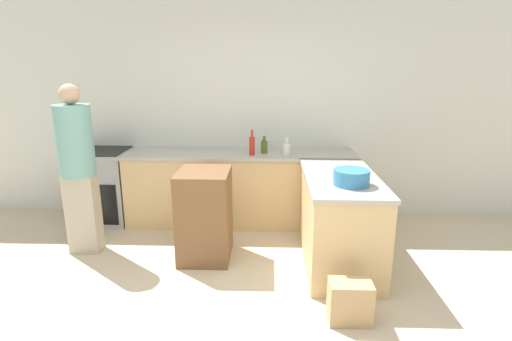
{
  "coord_description": "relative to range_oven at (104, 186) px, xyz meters",
  "views": [
    {
      "loc": [
        0.35,
        -2.56,
        1.93
      ],
      "look_at": [
        0.22,
        1.14,
        0.94
      ],
      "focal_mm": 28.0,
      "sensor_mm": 36.0,
      "label": 1
    }
  ],
  "objects": [
    {
      "name": "vinegar_bottle_clear",
      "position": [
        2.27,
        -0.16,
        0.53
      ],
      "size": [
        0.09,
        0.09,
        0.21
      ],
      "color": "silver",
      "rests_on": "counter_back"
    },
    {
      "name": "paper_bag",
      "position": [
        2.7,
        -2.0,
        -0.29
      ],
      "size": [
        0.33,
        0.21,
        0.33
      ],
      "color": "tan",
      "rests_on": "ground_plane"
    },
    {
      "name": "counter_peninsula",
      "position": [
        2.76,
        -1.01,
        -0.0
      ],
      "size": [
        0.69,
        1.42,
        0.89
      ],
      "color": "#D6B27A",
      "rests_on": "ground_plane"
    },
    {
      "name": "hot_sauce_bottle",
      "position": [
        1.87,
        -0.15,
        0.56
      ],
      "size": [
        0.06,
        0.06,
        0.3
      ],
      "color": "red",
      "rests_on": "counter_back"
    },
    {
      "name": "person_by_range",
      "position": [
        0.14,
        -0.88,
        0.5
      ],
      "size": [
        0.35,
        0.35,
        1.75
      ],
      "color": "#ADA38E",
      "rests_on": "ground_plane"
    },
    {
      "name": "ground_plane",
      "position": [
        1.72,
        -2.16,
        -0.45
      ],
      "size": [
        14.0,
        14.0,
        0.0
      ],
      "primitive_type": "plane",
      "color": "beige"
    },
    {
      "name": "island_table",
      "position": [
        1.42,
        -0.96,
        0.01
      ],
      "size": [
        0.51,
        0.58,
        0.91
      ],
      "color": "brown",
      "rests_on": "ground_plane"
    },
    {
      "name": "mixing_bowl",
      "position": [
        2.79,
        -1.31,
        0.51
      ],
      "size": [
        0.32,
        0.32,
        0.14
      ],
      "color": "teal",
      "rests_on": "counter_peninsula"
    },
    {
      "name": "wall_back",
      "position": [
        1.72,
        0.35,
        0.9
      ],
      "size": [
        8.0,
        0.06,
        2.7
      ],
      "color": "silver",
      "rests_on": "ground_plane"
    },
    {
      "name": "olive_oil_bottle",
      "position": [
        2.01,
        -0.03,
        0.52
      ],
      "size": [
        0.08,
        0.08,
        0.21
      ],
      "color": "#475B1E",
      "rests_on": "counter_back"
    },
    {
      "name": "counter_back",
      "position": [
        1.72,
        0.0,
        -0.0
      ],
      "size": [
        2.78,
        0.67,
        0.89
      ],
      "color": "#D6B27A",
      "rests_on": "ground_plane"
    },
    {
      "name": "range_oven",
      "position": [
        0.0,
        0.0,
        0.0
      ],
      "size": [
        0.65,
        0.65,
        0.91
      ],
      "color": "#99999E",
      "rests_on": "ground_plane"
    }
  ]
}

